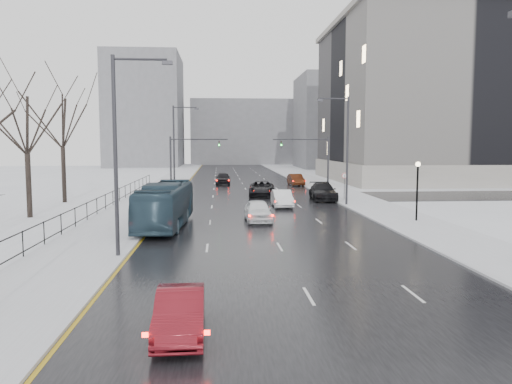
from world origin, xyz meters
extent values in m
cube|color=black|center=(0.00, 60.00, 0.02)|extent=(16.00, 150.00, 0.04)
cube|color=black|center=(0.00, 48.00, 0.02)|extent=(130.00, 10.00, 0.04)
cube|color=silver|center=(-10.50, 60.00, 0.08)|extent=(5.00, 150.00, 0.16)
cube|color=silver|center=(10.50, 60.00, 0.08)|extent=(5.00, 150.00, 0.16)
cube|color=white|center=(-20.00, 60.00, 0.06)|extent=(14.00, 150.00, 0.12)
cube|color=black|center=(-13.00, 30.00, 1.41)|extent=(0.04, 70.00, 0.05)
cube|color=black|center=(-13.00, 30.00, 0.41)|extent=(0.04, 70.00, 0.05)
cylinder|color=black|center=(-13.00, 30.00, 0.81)|extent=(0.06, 0.06, 1.30)
cylinder|color=#2D2D33|center=(8.40, 40.00, 5.00)|extent=(0.20, 0.20, 10.00)
cylinder|color=#2D2D33|center=(7.10, 40.00, 9.80)|extent=(2.60, 0.12, 0.12)
cube|color=#2D2D33|center=(5.80, 40.00, 9.65)|extent=(0.50, 0.25, 0.18)
cylinder|color=#2D2D33|center=(-8.40, 20.00, 5.00)|extent=(0.20, 0.20, 10.00)
cylinder|color=#2D2D33|center=(-7.10, 20.00, 9.80)|extent=(2.60, 0.12, 0.12)
cube|color=#2D2D33|center=(-5.80, 20.00, 9.65)|extent=(0.50, 0.25, 0.18)
cylinder|color=#2D2D33|center=(-8.40, 52.00, 5.00)|extent=(0.20, 0.20, 10.00)
cylinder|color=#2D2D33|center=(-7.10, 52.00, 9.80)|extent=(2.60, 0.12, 0.12)
cube|color=#2D2D33|center=(-5.80, 52.00, 9.65)|extent=(0.50, 0.25, 0.18)
cylinder|color=black|center=(11.00, 30.00, 2.16)|extent=(0.14, 0.14, 4.00)
sphere|color=#FFE5B2|center=(11.00, 30.00, 4.26)|extent=(0.36, 0.36, 0.36)
cylinder|color=#2D2D33|center=(8.40, 48.00, 3.25)|extent=(0.20, 0.20, 6.50)
cylinder|color=#2D2D33|center=(5.40, 48.00, 6.20)|extent=(6.00, 0.12, 0.12)
imported|color=#2D2D33|center=(3.30, 48.00, 5.60)|extent=(0.15, 0.18, 0.90)
sphere|color=#19FF33|center=(3.30, 47.85, 5.60)|extent=(0.16, 0.16, 0.16)
cylinder|color=#2D2D33|center=(-8.40, 48.00, 3.25)|extent=(0.20, 0.20, 6.50)
cylinder|color=#2D2D33|center=(-5.40, 48.00, 6.20)|extent=(6.00, 0.12, 0.12)
imported|color=#2D2D33|center=(-3.30, 48.00, 5.60)|extent=(0.15, 0.18, 0.90)
sphere|color=#19FF33|center=(-3.30, 47.85, 5.60)|extent=(0.16, 0.16, 0.16)
cylinder|color=#2D2D33|center=(9.20, 44.00, 1.41)|extent=(0.06, 0.06, 2.50)
cylinder|color=white|center=(9.20, 44.00, 2.56)|extent=(0.60, 0.03, 0.60)
torus|color=#B20C0C|center=(9.20, 44.00, 2.56)|extent=(0.58, 0.06, 0.58)
cube|color=gray|center=(35.00, 72.00, 12.00)|extent=(40.00, 30.00, 24.00)
cube|color=gray|center=(35.00, 72.00, 24.40)|extent=(41.00, 31.00, 0.80)
cube|color=gray|center=(35.00, 72.00, 1.50)|extent=(40.60, 30.60, 3.00)
cube|color=slate|center=(28.00, 115.00, 11.00)|extent=(24.00, 20.00, 22.00)
cube|color=slate|center=(-22.00, 125.00, 14.00)|extent=(18.00, 22.00, 28.00)
cube|color=slate|center=(4.00, 140.00, 9.00)|extent=(30.00, 18.00, 18.00)
imported|color=maroon|center=(-4.50, 9.57, 0.71)|extent=(1.52, 4.11, 1.35)
imported|color=#283F4E|center=(-7.00, 29.30, 1.56)|extent=(3.18, 11.02, 3.03)
imported|color=white|center=(-0.50, 31.17, 0.83)|extent=(1.97, 4.67, 1.58)
imported|color=white|center=(2.32, 39.43, 0.81)|extent=(1.63, 4.66, 1.54)
imported|color=black|center=(1.31, 48.98, 0.86)|extent=(3.23, 6.11, 1.64)
imported|color=black|center=(7.20, 44.75, 0.90)|extent=(2.75, 6.05, 1.72)
imported|color=black|center=(-2.79, 65.20, 0.89)|extent=(2.13, 5.06, 1.71)
imported|color=#421A0B|center=(7.20, 62.76, 0.82)|extent=(1.91, 4.82, 1.56)
camera|label=1|loc=(-3.31, -4.99, 5.71)|focal=35.00mm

